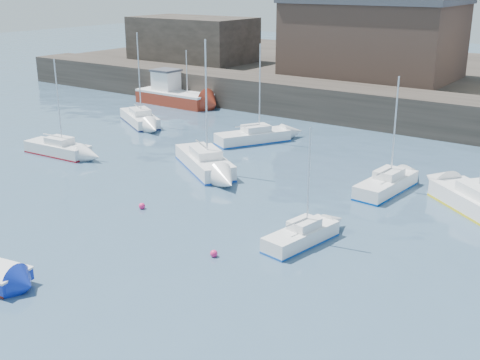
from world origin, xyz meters
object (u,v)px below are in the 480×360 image
Objects in this scene: sailboat_e at (140,118)px; sailboat_h at (253,136)px; sailboat_f at (386,184)px; buoy_mid at (214,257)px; sailboat_b at (204,161)px; fishing_boat at (174,94)px; buoy_far at (204,165)px; buoy_near at (142,209)px; sailboat_a at (58,148)px; sailboat_c at (301,236)px.

sailboat_e is 11.62m from sailboat_h.
buoy_mid is at bearing -103.09° from sailboat_f.
sailboat_h is (-1.23, 7.59, -0.07)m from sailboat_b.
sailboat_f is (24.41, -4.30, -0.03)m from sailboat_e.
buoy_far is at bearing -43.34° from fishing_boat.
sailboat_e reaches higher than buoy_near.
buoy_near is at bearing -19.12° from sailboat_a.
sailboat_f is (0.43, 9.41, 0.05)m from sailboat_c.
sailboat_c is 16.06× the size of buoy_near.
sailboat_f is at bearing -20.53° from sailboat_h.
sailboat_f is at bearing -24.46° from fishing_boat.
sailboat_c is (11.14, -6.61, -0.12)m from sailboat_b.
sailboat_b is at bearing -80.77° from sailboat_h.
sailboat_b is 1.51× the size of sailboat_c.
sailboat_b is at bearing 149.31° from sailboat_c.
sailboat_b is 1.09× the size of sailboat_e.
sailboat_f is 17.35× the size of buoy_far.
sailboat_e is 27.49m from buoy_mid.
sailboat_h is 20.26m from buoy_mid.
sailboat_h is 6.87m from buoy_far.
fishing_boat is 0.98× the size of sailboat_b.
sailboat_b reaches higher than fishing_boat.
fishing_boat is at bearing 141.10° from sailboat_c.
buoy_near is at bearing -79.29° from sailboat_h.
fishing_boat is 1.12× the size of sailboat_h.
sailboat_h reaches higher than buoy_mid.
sailboat_a reaches higher than sailboat_f.
sailboat_f is at bearing 15.32° from sailboat_a.
sailboat_a is at bearing 160.66° from buoy_mid.
sailboat_f reaches higher than buoy_near.
buoy_far is (-2.29, 8.41, 0.00)m from buoy_near.
sailboat_e reaches higher than sailboat_h.
sailboat_c reaches higher than fishing_boat.
sailboat_a reaches higher than sailboat_c.
sailboat_h is at bearing 131.06° from sailboat_c.
fishing_boat is 24.34× the size of buoy_mid.
buoy_far is at bearing 105.23° from buoy_near.
sailboat_b is 24.24× the size of buoy_near.
buoy_mid is (19.36, -6.80, -0.48)m from sailboat_a.
sailboat_c is 14.41× the size of buoy_far.
sailboat_c is 13.91m from buoy_far.
fishing_boat is at bearing 155.54° from sailboat_f.
sailboat_a is 11.29m from sailboat_b.
sailboat_a is 1.21× the size of sailboat_c.
buoy_near is at bearing -173.81° from sailboat_c.
sailboat_b is 1.15m from buoy_far.
sailboat_e is at bearing 152.56° from buoy_far.
sailboat_a is 17.48× the size of buoy_far.
sailboat_c is (21.93, -3.28, -0.05)m from sailboat_a.
buoy_near is 1.03× the size of buoy_mid.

